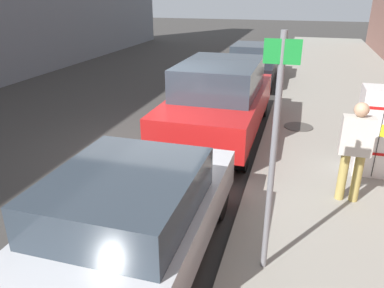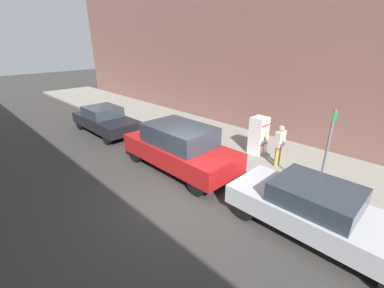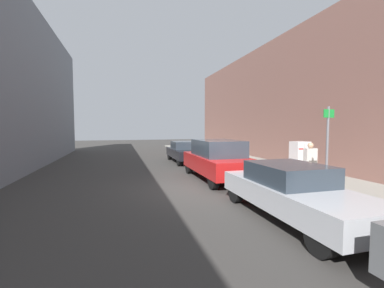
{
  "view_description": "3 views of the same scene",
  "coord_description": "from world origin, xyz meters",
  "px_view_note": "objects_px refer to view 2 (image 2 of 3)",
  "views": [
    {
      "loc": [
        -2.92,
        6.97,
        3.27
      ],
      "look_at": [
        -1.18,
        1.04,
        0.72
      ],
      "focal_mm": 35.0,
      "sensor_mm": 36.0,
      "label": 1
    },
    {
      "loc": [
        4.83,
        5.28,
        4.65
      ],
      "look_at": [
        -0.93,
        -0.54,
        1.34
      ],
      "focal_mm": 24.0,
      "sensor_mm": 36.0,
      "label": 2
    },
    {
      "loc": [
        3.05,
        9.26,
        2.32
      ],
      "look_at": [
        -0.2,
        -2.34,
        1.55
      ],
      "focal_mm": 24.0,
      "sensor_mm": 36.0,
      "label": 3
    }
  ],
  "objects_px": {
    "discarded_refrigerator": "(258,135)",
    "parked_suv_red": "(180,147)",
    "parked_sedan_silver": "(321,212)",
    "parked_sedan_dark": "(105,120)",
    "pedestrian_walking_far": "(280,143)",
    "street_sign_post": "(327,151)"
  },
  "relations": [
    {
      "from": "street_sign_post",
      "to": "parked_sedan_dark",
      "type": "distance_m",
      "value": 10.74
    },
    {
      "from": "pedestrian_walking_far",
      "to": "parked_sedan_dark",
      "type": "relative_size",
      "value": 0.38
    },
    {
      "from": "parked_sedan_silver",
      "to": "street_sign_post",
      "type": "bearing_deg",
      "value": -159.53
    },
    {
      "from": "parked_sedan_dark",
      "to": "parked_suv_red",
      "type": "distance_m",
      "value": 5.97
    },
    {
      "from": "discarded_refrigerator",
      "to": "pedestrian_walking_far",
      "type": "xyz_separation_m",
      "value": [
        0.5,
        1.21,
        0.14
      ]
    },
    {
      "from": "street_sign_post",
      "to": "parked_sedan_silver",
      "type": "height_order",
      "value": "street_sign_post"
    },
    {
      "from": "street_sign_post",
      "to": "parked_sedan_silver",
      "type": "relative_size",
      "value": 0.6
    },
    {
      "from": "pedestrian_walking_far",
      "to": "parked_sedan_silver",
      "type": "bearing_deg",
      "value": -124.26
    },
    {
      "from": "pedestrian_walking_far",
      "to": "parked_sedan_dark",
      "type": "height_order",
      "value": "pedestrian_walking_far"
    },
    {
      "from": "parked_suv_red",
      "to": "parked_sedan_silver",
      "type": "relative_size",
      "value": 1.01
    },
    {
      "from": "pedestrian_walking_far",
      "to": "parked_sedan_silver",
      "type": "height_order",
      "value": "pedestrian_walking_far"
    },
    {
      "from": "street_sign_post",
      "to": "pedestrian_walking_far",
      "type": "height_order",
      "value": "street_sign_post"
    },
    {
      "from": "parked_sedan_dark",
      "to": "parked_sedan_silver",
      "type": "relative_size",
      "value": 0.92
    },
    {
      "from": "pedestrian_walking_far",
      "to": "parked_suv_red",
      "type": "xyz_separation_m",
      "value": [
        2.69,
        -2.64,
        -0.15
      ]
    },
    {
      "from": "parked_suv_red",
      "to": "parked_sedan_silver",
      "type": "bearing_deg",
      "value": 90.0
    },
    {
      "from": "discarded_refrigerator",
      "to": "parked_suv_red",
      "type": "distance_m",
      "value": 3.5
    },
    {
      "from": "discarded_refrigerator",
      "to": "parked_sedan_dark",
      "type": "xyz_separation_m",
      "value": [
        3.19,
        -7.4,
        -0.21
      ]
    },
    {
      "from": "pedestrian_walking_far",
      "to": "parked_sedan_dark",
      "type": "distance_m",
      "value": 9.03
    },
    {
      "from": "pedestrian_walking_far",
      "to": "parked_sedan_dark",
      "type": "xyz_separation_m",
      "value": [
        2.69,
        -8.61,
        -0.35
      ]
    },
    {
      "from": "discarded_refrigerator",
      "to": "parked_suv_red",
      "type": "xyz_separation_m",
      "value": [
        3.19,
        -1.43,
        -0.02
      ]
    },
    {
      "from": "parked_sedan_dark",
      "to": "parked_sedan_silver",
      "type": "distance_m",
      "value": 11.17
    },
    {
      "from": "discarded_refrigerator",
      "to": "parked_suv_red",
      "type": "relative_size",
      "value": 0.34
    }
  ]
}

